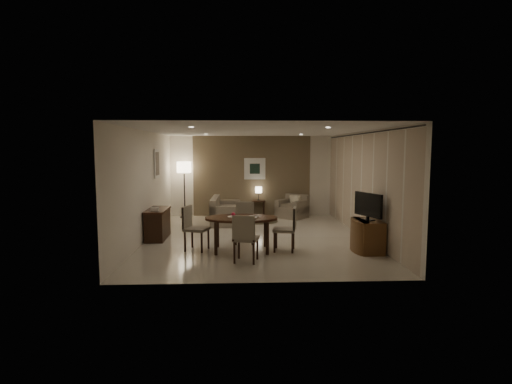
{
  "coord_description": "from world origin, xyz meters",
  "views": [
    {
      "loc": [
        -0.44,
        -10.01,
        2.22
      ],
      "look_at": [
        0.0,
        0.2,
        1.15
      ],
      "focal_mm": 28.0,
      "sensor_mm": 36.0,
      "label": 1
    }
  ],
  "objects_px": {
    "dining_table": "(242,234)",
    "chair_left": "(197,228)",
    "chair_far": "(244,223)",
    "tv_cabinet": "(368,236)",
    "chair_near": "(246,238)",
    "chair_right": "(284,229)",
    "armchair": "(292,206)",
    "floor_lamp": "(184,190)",
    "sofa": "(226,210)",
    "console_desk": "(158,224)",
    "side_table": "(259,208)"
  },
  "relations": [
    {
      "from": "chair_near",
      "to": "dining_table",
      "type": "bearing_deg",
      "value": -71.07
    },
    {
      "from": "chair_near",
      "to": "chair_right",
      "type": "distance_m",
      "value": 1.19
    },
    {
      "from": "chair_far",
      "to": "floor_lamp",
      "type": "distance_m",
      "value": 4.23
    },
    {
      "from": "sofa",
      "to": "floor_lamp",
      "type": "xyz_separation_m",
      "value": [
        -1.39,
        1.06,
        0.53
      ]
    },
    {
      "from": "floor_lamp",
      "to": "dining_table",
      "type": "bearing_deg",
      "value": -67.55
    },
    {
      "from": "chair_far",
      "to": "chair_near",
      "type": "bearing_deg",
      "value": -86.28
    },
    {
      "from": "chair_near",
      "to": "sofa",
      "type": "bearing_deg",
      "value": -69.49
    },
    {
      "from": "chair_left",
      "to": "floor_lamp",
      "type": "distance_m",
      "value": 4.47
    },
    {
      "from": "console_desk",
      "to": "sofa",
      "type": "bearing_deg",
      "value": 51.44
    },
    {
      "from": "dining_table",
      "to": "floor_lamp",
      "type": "bearing_deg",
      "value": 112.45
    },
    {
      "from": "chair_left",
      "to": "armchair",
      "type": "height_order",
      "value": "chair_left"
    },
    {
      "from": "chair_right",
      "to": "side_table",
      "type": "distance_m",
      "value": 4.62
    },
    {
      "from": "console_desk",
      "to": "chair_right",
      "type": "distance_m",
      "value": 3.34
    },
    {
      "from": "dining_table",
      "to": "chair_near",
      "type": "xyz_separation_m",
      "value": [
        0.08,
        -0.87,
        0.11
      ]
    },
    {
      "from": "chair_far",
      "to": "chair_right",
      "type": "height_order",
      "value": "chair_right"
    },
    {
      "from": "tv_cabinet",
      "to": "armchair",
      "type": "distance_m",
      "value": 4.56
    },
    {
      "from": "sofa",
      "to": "armchair",
      "type": "bearing_deg",
      "value": -67.09
    },
    {
      "from": "console_desk",
      "to": "side_table",
      "type": "height_order",
      "value": "console_desk"
    },
    {
      "from": "console_desk",
      "to": "sofa",
      "type": "height_order",
      "value": "sofa"
    },
    {
      "from": "chair_right",
      "to": "sofa",
      "type": "bearing_deg",
      "value": -146.88
    },
    {
      "from": "console_desk",
      "to": "side_table",
      "type": "bearing_deg",
      "value": 50.05
    },
    {
      "from": "sofa",
      "to": "chair_near",
      "type": "bearing_deg",
      "value": -171.61
    },
    {
      "from": "chair_near",
      "to": "side_table",
      "type": "height_order",
      "value": "chair_near"
    },
    {
      "from": "chair_right",
      "to": "armchair",
      "type": "xyz_separation_m",
      "value": [
        0.75,
        4.3,
        -0.11
      ]
    },
    {
      "from": "console_desk",
      "to": "armchair",
      "type": "bearing_deg",
      "value": 37.6
    },
    {
      "from": "side_table",
      "to": "chair_near",
      "type": "bearing_deg",
      "value": -95.47
    },
    {
      "from": "armchair",
      "to": "floor_lamp",
      "type": "height_order",
      "value": "floor_lamp"
    },
    {
      "from": "floor_lamp",
      "to": "chair_right",
      "type": "bearing_deg",
      "value": -58.25
    },
    {
      "from": "chair_far",
      "to": "side_table",
      "type": "distance_m",
      "value": 3.88
    },
    {
      "from": "sofa",
      "to": "chair_left",
      "type": "bearing_deg",
      "value": 171.89
    },
    {
      "from": "sofa",
      "to": "floor_lamp",
      "type": "distance_m",
      "value": 1.83
    },
    {
      "from": "tv_cabinet",
      "to": "dining_table",
      "type": "height_order",
      "value": "dining_table"
    },
    {
      "from": "chair_near",
      "to": "floor_lamp",
      "type": "bearing_deg",
      "value": -56.76
    },
    {
      "from": "console_desk",
      "to": "chair_left",
      "type": "bearing_deg",
      "value": -48.09
    },
    {
      "from": "dining_table",
      "to": "sofa",
      "type": "distance_m",
      "value": 3.43
    },
    {
      "from": "armchair",
      "to": "sofa",
      "type": "bearing_deg",
      "value": -117.95
    },
    {
      "from": "chair_right",
      "to": "floor_lamp",
      "type": "relative_size",
      "value": 0.53
    },
    {
      "from": "tv_cabinet",
      "to": "side_table",
      "type": "relative_size",
      "value": 1.63
    },
    {
      "from": "chair_near",
      "to": "chair_right",
      "type": "xyz_separation_m",
      "value": [
        0.86,
        0.83,
        0.01
      ]
    },
    {
      "from": "chair_near",
      "to": "side_table",
      "type": "xyz_separation_m",
      "value": [
        0.52,
        5.43,
        -0.21
      ]
    },
    {
      "from": "chair_near",
      "to": "sofa",
      "type": "xyz_separation_m",
      "value": [
        -0.54,
        4.27,
        -0.09
      ]
    },
    {
      "from": "armchair",
      "to": "floor_lamp",
      "type": "xyz_separation_m",
      "value": [
        -3.54,
        0.21,
        0.55
      ]
    },
    {
      "from": "chair_left",
      "to": "chair_near",
      "type": "bearing_deg",
      "value": -114.62
    },
    {
      "from": "dining_table",
      "to": "chair_left",
      "type": "distance_m",
      "value": 1.01
    },
    {
      "from": "tv_cabinet",
      "to": "chair_far",
      "type": "bearing_deg",
      "value": 161.83
    },
    {
      "from": "chair_far",
      "to": "armchair",
      "type": "bearing_deg",
      "value": 68.69
    },
    {
      "from": "chair_right",
      "to": "side_table",
      "type": "xyz_separation_m",
      "value": [
        -0.34,
        4.6,
        -0.21
      ]
    },
    {
      "from": "dining_table",
      "to": "chair_far",
      "type": "distance_m",
      "value": 0.73
    },
    {
      "from": "chair_far",
      "to": "tv_cabinet",
      "type": "bearing_deg",
      "value": -14.84
    },
    {
      "from": "sofa",
      "to": "armchair",
      "type": "distance_m",
      "value": 2.31
    }
  ]
}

